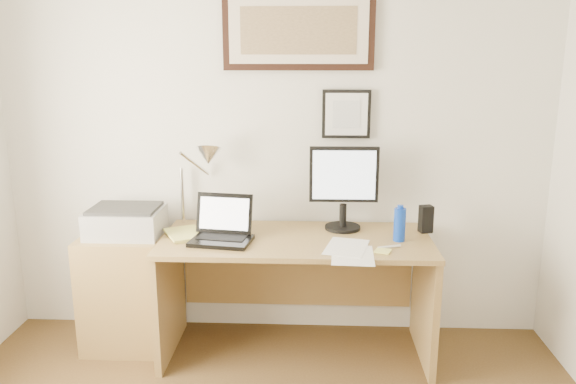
# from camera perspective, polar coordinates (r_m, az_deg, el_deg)

# --- Properties ---
(wall_back) EXTENTS (3.50, 0.02, 2.50)m
(wall_back) POSITION_cam_1_polar(r_m,az_deg,el_deg) (3.59, -1.37, 4.82)
(wall_back) COLOR silver
(wall_back) RESTS_ON ground
(side_cabinet) EXTENTS (0.50, 0.40, 0.73)m
(side_cabinet) POSITION_cam_1_polar(r_m,az_deg,el_deg) (3.71, -16.17, -9.68)
(side_cabinet) COLOR olive
(side_cabinet) RESTS_ON floor
(water_bottle) EXTENTS (0.07, 0.07, 0.20)m
(water_bottle) POSITION_cam_1_polar(r_m,az_deg,el_deg) (3.33, 11.27, -3.28)
(water_bottle) COLOR #0D37B3
(water_bottle) RESTS_ON desk
(bottle_cap) EXTENTS (0.04, 0.04, 0.02)m
(bottle_cap) POSITION_cam_1_polar(r_m,az_deg,el_deg) (3.30, 11.35, -1.49)
(bottle_cap) COLOR #0D37B3
(bottle_cap) RESTS_ON water_bottle
(speaker) EXTENTS (0.09, 0.08, 0.17)m
(speaker) POSITION_cam_1_polar(r_m,az_deg,el_deg) (3.53, 13.83, -2.68)
(speaker) COLOR black
(speaker) RESTS_ON desk
(paper_sheet_a) EXTENTS (0.24, 0.33, 0.00)m
(paper_sheet_a) POSITION_cam_1_polar(r_m,az_deg,el_deg) (3.08, 6.58, -6.39)
(paper_sheet_a) COLOR white
(paper_sheet_a) RESTS_ON desk
(paper_sheet_b) EXTENTS (0.29, 0.36, 0.00)m
(paper_sheet_b) POSITION_cam_1_polar(r_m,az_deg,el_deg) (3.19, 5.96, -5.59)
(paper_sheet_b) COLOR white
(paper_sheet_b) RESTS_ON desk
(sticky_pad) EXTENTS (0.11, 0.11, 0.01)m
(sticky_pad) POSITION_cam_1_polar(r_m,az_deg,el_deg) (3.15, 9.61, -5.93)
(sticky_pad) COLOR #E8E96E
(sticky_pad) RESTS_ON desk
(marker_pen) EXTENTS (0.14, 0.06, 0.02)m
(marker_pen) POSITION_cam_1_polar(r_m,az_deg,el_deg) (3.22, 10.24, -5.51)
(marker_pen) COLOR silver
(marker_pen) RESTS_ON desk
(book) EXTENTS (0.31, 0.34, 0.02)m
(book) POSITION_cam_1_polar(r_m,az_deg,el_deg) (3.41, -12.06, -4.42)
(book) COLOR #D2CF63
(book) RESTS_ON desk
(desk) EXTENTS (1.60, 0.70, 0.75)m
(desk) POSITION_cam_1_polar(r_m,az_deg,el_deg) (3.50, 0.85, -7.91)
(desk) COLOR olive
(desk) RESTS_ON floor
(laptop) EXTENTS (0.37, 0.34, 0.26)m
(laptop) POSITION_cam_1_polar(r_m,az_deg,el_deg) (3.31, -6.68, -3.93)
(laptop) COLOR black
(laptop) RESTS_ON desk
(lcd_monitor) EXTENTS (0.42, 0.22, 0.52)m
(lcd_monitor) POSITION_cam_1_polar(r_m,az_deg,el_deg) (3.44, 5.68, 0.81)
(lcd_monitor) COLOR black
(lcd_monitor) RESTS_ON desk
(printer) EXTENTS (0.44, 0.34, 0.18)m
(printer) POSITION_cam_1_polar(r_m,az_deg,el_deg) (3.58, -16.15, -2.85)
(printer) COLOR #A2A2A4
(printer) RESTS_ON side_cabinet
(desk_lamp) EXTENTS (0.29, 0.27, 0.53)m
(desk_lamp) POSITION_cam_1_polar(r_m,az_deg,el_deg) (3.47, -8.34, 3.31)
(desk_lamp) COLOR silver
(desk_lamp) RESTS_ON desk
(picture_large) EXTENTS (0.92, 0.04, 0.47)m
(picture_large) POSITION_cam_1_polar(r_m,az_deg,el_deg) (3.52, 1.07, 16.07)
(picture_large) COLOR black
(picture_large) RESTS_ON wall_back
(picture_small) EXTENTS (0.30, 0.03, 0.30)m
(picture_small) POSITION_cam_1_polar(r_m,az_deg,el_deg) (3.54, 5.94, 7.88)
(picture_small) COLOR black
(picture_small) RESTS_ON wall_back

